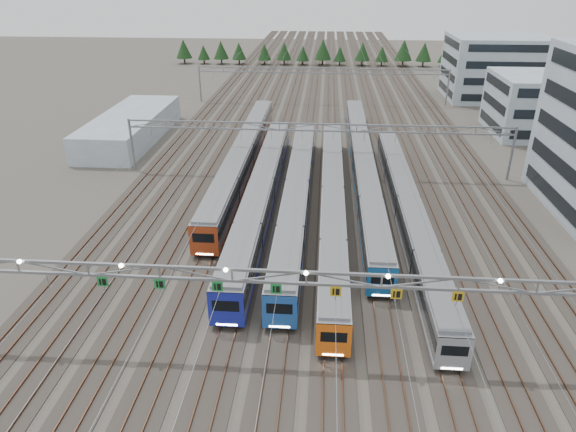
# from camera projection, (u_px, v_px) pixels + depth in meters

# --- Properties ---
(ground) EXTENTS (400.00, 400.00, 0.00)m
(ground) POSITION_uv_depth(u_px,v_px,m) (305.00, 354.00, 41.48)
(ground) COLOR #47423A
(ground) RESTS_ON ground
(track_bed) EXTENTS (54.00, 260.00, 5.42)m
(track_bed) POSITION_uv_depth(u_px,v_px,m) (322.00, 83.00, 130.48)
(track_bed) COLOR #2D2823
(track_bed) RESTS_ON ground
(train_a) EXTENTS (3.14, 54.97, 4.10)m
(train_a) POSITION_uv_depth(u_px,v_px,m) (243.00, 155.00, 78.21)
(train_a) COLOR black
(train_a) RESTS_ON ground
(train_b) EXTENTS (3.11, 51.45, 4.06)m
(train_b) POSITION_uv_depth(u_px,v_px,m) (262.00, 191.00, 65.96)
(train_b) COLOR black
(train_b) RESTS_ON ground
(train_c) EXTENTS (3.00, 51.12, 3.91)m
(train_c) POSITION_uv_depth(u_px,v_px,m) (297.00, 192.00, 65.62)
(train_c) COLOR black
(train_c) RESTS_ON ground
(train_d) EXTENTS (2.81, 54.62, 3.66)m
(train_d) POSITION_uv_depth(u_px,v_px,m) (332.00, 199.00, 64.15)
(train_d) COLOR black
(train_d) RESTS_ON ground
(train_e) EXTENTS (2.83, 64.47, 3.69)m
(train_e) POSITION_uv_depth(u_px,v_px,m) (363.00, 163.00, 75.84)
(train_e) COLOR black
(train_e) RESTS_ON ground
(train_f) EXTENTS (2.76, 52.21, 3.59)m
(train_f) POSITION_uv_depth(u_px,v_px,m) (407.00, 208.00, 61.72)
(train_f) COLOR black
(train_f) RESTS_ON ground
(gantry_near) EXTENTS (56.36, 0.61, 8.08)m
(gantry_near) POSITION_uv_depth(u_px,v_px,m) (305.00, 281.00, 38.27)
(gantry_near) COLOR gray
(gantry_near) RESTS_ON ground
(gantry_mid) EXTENTS (56.36, 0.36, 8.00)m
(gantry_mid) POSITION_uv_depth(u_px,v_px,m) (318.00, 133.00, 74.54)
(gantry_mid) COLOR gray
(gantry_mid) RESTS_ON ground
(gantry_far) EXTENTS (56.36, 0.36, 8.00)m
(gantry_far) POSITION_uv_depth(u_px,v_px,m) (322.00, 75.00, 114.89)
(gantry_far) COLOR gray
(gantry_far) RESTS_ON ground
(depot_bldg_mid) EXTENTS (14.00, 16.00, 10.76)m
(depot_bldg_mid) POSITION_uv_depth(u_px,v_px,m) (533.00, 105.00, 94.31)
(depot_bldg_mid) COLOR #91A2AD
(depot_bldg_mid) RESTS_ON ground
(depot_bldg_north) EXTENTS (22.00, 18.00, 14.12)m
(depot_bldg_north) POSITION_uv_depth(u_px,v_px,m) (496.00, 67.00, 119.59)
(depot_bldg_north) COLOR #91A2AD
(depot_bldg_north) RESTS_ON ground
(west_shed) EXTENTS (10.00, 30.00, 4.52)m
(west_shed) POSITION_uv_depth(u_px,v_px,m) (131.00, 127.00, 92.41)
(west_shed) COLOR #91A2AD
(west_shed) RESTS_ON ground
(treeline) EXTENTS (93.80, 5.60, 7.02)m
(treeline) POSITION_uv_depth(u_px,v_px,m) (321.00, 51.00, 161.02)
(treeline) COLOR #332114
(treeline) RESTS_ON ground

